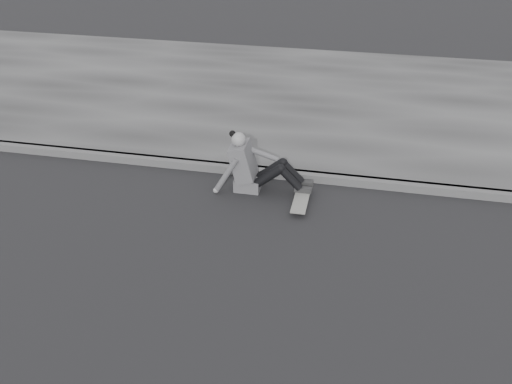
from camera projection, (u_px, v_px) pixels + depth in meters
The scene contains 5 objects.
ground at pixel (449, 318), 5.90m from camera, with size 80.00×80.00×0.00m, color black.
curb at pixel (434, 189), 8.04m from camera, with size 24.00×0.16×0.12m, color #4F4F4F.
sidewalk at pixel (424, 108), 10.58m from camera, with size 24.00×6.00×0.12m, color #3B3B3B.
skateboard at pixel (301, 199), 7.79m from camera, with size 0.20×0.78×0.09m.
seated_woman at pixel (253, 167), 7.98m from camera, with size 1.38×0.46×0.88m.
Camera 1 is at (-1.07, -4.70, 4.16)m, focal length 40.00 mm.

